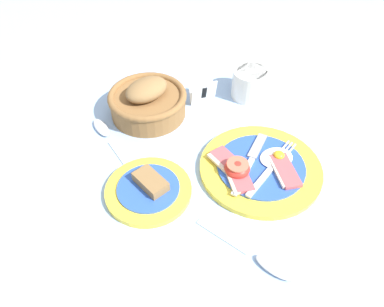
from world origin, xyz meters
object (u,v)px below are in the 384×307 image
bread_basket (148,101)px  teaspoon_by_saucer (260,259)px  bread_plate (149,189)px  number_card (202,91)px  teaspoon_near_cup (106,134)px  sugar_cup (251,83)px  breakfast_plate (259,168)px

bread_basket → teaspoon_by_saucer: bread_basket is taller
bread_plate → number_card: 0.31m
teaspoon_by_saucer → teaspoon_near_cup: bearing=172.5°
bread_plate → sugar_cup: (0.35, 0.18, 0.03)m
breakfast_plate → bread_basket: bearing=116.4°
breakfast_plate → teaspoon_by_saucer: (-0.11, -0.17, -0.01)m
breakfast_plate → bread_basket: bread_basket is taller
bread_plate → teaspoon_near_cup: size_ratio=0.88×
teaspoon_by_saucer → teaspoon_near_cup: 0.44m
bread_plate → breakfast_plate: bearing=-11.8°
number_card → teaspoon_by_saucer: number_card is taller
bread_plate → teaspoon_near_cup: bearing=98.4°
breakfast_plate → number_card: number_card is taller
number_card → teaspoon_near_cup: (-0.25, -0.01, -0.03)m
sugar_cup → number_card: (-0.12, 0.02, -0.00)m
number_card → teaspoon_near_cup: 0.26m
breakfast_plate → bread_plate: breakfast_plate is taller
bread_basket → teaspoon_by_saucer: 0.45m
sugar_cup → teaspoon_by_saucer: 0.47m
teaspoon_by_saucer → teaspoon_near_cup: size_ratio=0.93×
teaspoon_near_cup → teaspoon_by_saucer: bearing=-167.7°
teaspoon_by_saucer → bread_basket: bearing=156.8°
bread_plate → number_card: size_ratio=2.33×
teaspoon_by_saucer → sugar_cup: bearing=123.5°
number_card → sugar_cup: bearing=-0.6°
bread_plate → teaspoon_near_cup: 0.20m
bread_basket → number_card: (0.14, -0.02, -0.00)m
number_card → teaspoon_by_saucer: (-0.11, -0.43, -0.03)m
breakfast_plate → bread_plate: 0.23m
sugar_cup → bread_basket: 0.26m
sugar_cup → bread_basket: bread_basket is taller
bread_plate → number_card: (0.22, 0.21, 0.03)m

